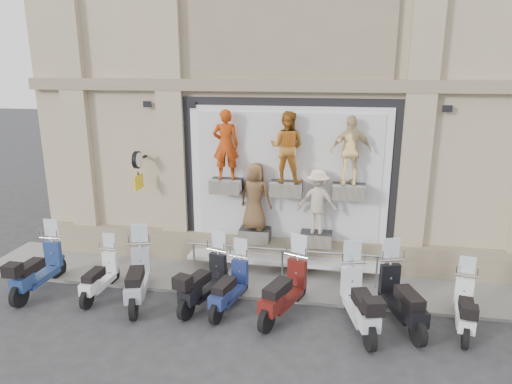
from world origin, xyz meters
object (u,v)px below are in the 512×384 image
guard_rail (282,266)px  scooter_f (284,281)px  scooter_e (230,279)px  scooter_i (466,300)px  scooter_b (99,269)px  scooter_d (204,273)px  scooter_g (360,291)px  scooter_a (37,260)px  scooter_c (137,269)px  scooter_h (403,288)px  clock_sign_bracket (138,165)px

guard_rail → scooter_f: (0.23, -1.55, 0.38)m
scooter_e → guard_rail: bearing=68.4°
scooter_i → scooter_b: bearing=-170.2°
guard_rail → scooter_b: size_ratio=2.98×
scooter_b → scooter_f: size_ratio=0.82×
guard_rail → scooter_e: scooter_e is taller
scooter_d → scooter_e: bearing=10.7°
scooter_f → scooter_g: 1.60m
scooter_e → scooter_f: (1.23, -0.08, 0.10)m
scooter_a → scooter_g: size_ratio=0.97×
scooter_i → guard_rail: bearing=169.7°
scooter_c → guard_rail: bearing=10.0°
scooter_f → scooter_g: bearing=12.9°
guard_rail → scooter_d: bearing=-138.9°
scooter_d → scooter_g: bearing=11.2°
guard_rail → scooter_g: scooter_g is taller
scooter_c → scooter_h: (5.86, 0.09, 0.00)m
clock_sign_bracket → scooter_a: size_ratio=0.51×
guard_rail → scooter_h: (2.70, -1.46, 0.38)m
scooter_a → scooter_h: size_ratio=0.97×
scooter_c → scooter_d: scooter_c is taller
scooter_a → scooter_c: bearing=-0.4°
scooter_d → scooter_f: (1.84, -0.15, 0.05)m
scooter_b → scooter_c: (1.02, -0.13, 0.15)m
scooter_h → scooter_i: scooter_h is taller
scooter_c → scooter_f: (3.39, 0.00, -0.00)m
scooter_f → scooter_c: bearing=-159.1°
scooter_i → scooter_g: bearing=-162.0°
scooter_a → scooter_d: 4.12m
scooter_g → scooter_c: bearing=162.9°
scooter_c → scooter_b: bearing=156.3°
clock_sign_bracket → scooter_h: clock_sign_bracket is taller
clock_sign_bracket → scooter_e: bearing=-33.8°
scooter_f → scooter_i: scooter_f is taller
scooter_e → scooter_a: bearing=-167.1°
clock_sign_bracket → scooter_h: 7.15m
scooter_b → scooter_c: scooter_c is taller
scooter_f → scooter_e: bearing=-162.6°
scooter_b → scooter_d: scooter_d is taller
scooter_e → scooter_i: 4.96m
guard_rail → scooter_a: 5.93m
scooter_a → scooter_d: (4.12, 0.09, -0.02)m
scooter_d → scooter_h: (4.31, -0.06, 0.05)m
scooter_e → scooter_f: size_ratio=0.88×
scooter_f → scooter_d: bearing=-163.6°
scooter_c → scooter_e: size_ratio=1.14×
guard_rail → clock_sign_bracket: bearing=173.2°
clock_sign_bracket → scooter_c: bearing=-69.7°
scooter_a → scooter_f: 5.96m
scooter_e → scooter_i: scooter_e is taller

